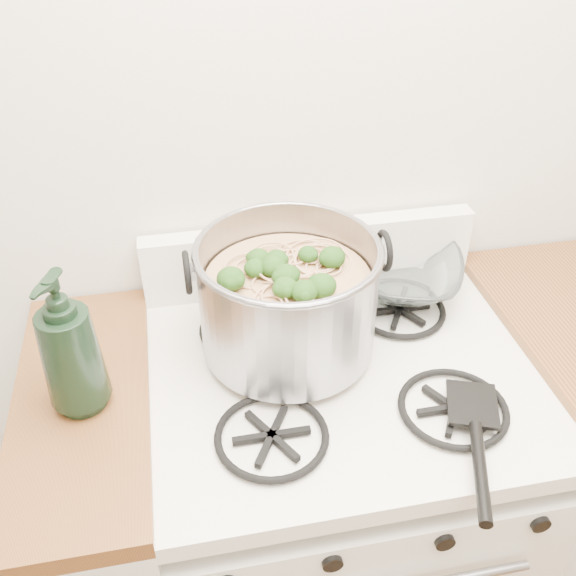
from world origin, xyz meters
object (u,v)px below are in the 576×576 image
at_px(stock_pot, 288,300).
at_px(glass_bowl, 398,280).
at_px(gas_range, 333,510).
at_px(bottle, 68,344).
at_px(spatula, 473,402).

distance_m(stock_pot, glass_bowl, 0.33).
bearing_deg(gas_range, bottle, -179.10).
height_order(gas_range, glass_bowl, glass_bowl).
bearing_deg(spatula, bottle, -172.21).
height_order(stock_pot, spatula, stock_pot).
bearing_deg(glass_bowl, bottle, -161.07).
bearing_deg(stock_pot, spatula, -38.85).
distance_m(gas_range, stock_pot, 0.61).
relative_size(spatula, glass_bowl, 2.73).
relative_size(stock_pot, glass_bowl, 3.39).
relative_size(spatula, bottle, 1.08).
bearing_deg(spatula, stock_pot, 161.13).
bearing_deg(glass_bowl, stock_pot, -152.60).
relative_size(gas_range, glass_bowl, 8.13).
bearing_deg(glass_bowl, spatula, -88.40).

